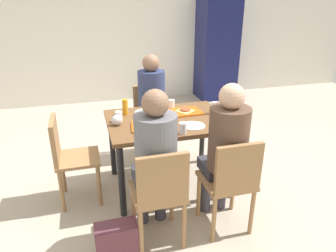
{
  "coord_description": "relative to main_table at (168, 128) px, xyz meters",
  "views": [
    {
      "loc": [
        -0.76,
        -2.7,
        1.84
      ],
      "look_at": [
        0.0,
        0.0,
        0.68
      ],
      "focal_mm": 32.71,
      "sensor_mm": 36.0,
      "label": 1
    }
  ],
  "objects": [
    {
      "name": "plastic_cup_b",
      "position": [
        0.03,
        -0.37,
        0.15
      ],
      "size": [
        0.07,
        0.07,
        0.1
      ],
      "primitive_type": "cylinder",
      "color": "white",
      "rests_on": "main_table"
    },
    {
      "name": "paper_plate_center",
      "position": [
        -0.18,
        0.24,
        0.1
      ],
      "size": [
        0.22,
        0.22,
        0.01
      ],
      "primitive_type": "cylinder",
      "color": "white",
      "rests_on": "main_table"
    },
    {
      "name": "handbag",
      "position": [
        -0.65,
        -0.84,
        -0.52
      ],
      "size": [
        0.32,
        0.16,
        0.28
      ],
      "primitive_type": "cube",
      "rotation": [
        0.0,
        0.0,
        0.01
      ],
      "color": "#592D38",
      "rests_on": "ground_plane"
    },
    {
      "name": "paper_plate_near_edge",
      "position": [
        0.18,
        -0.24,
        0.1
      ],
      "size": [
        0.22,
        0.22,
        0.01
      ],
      "primitive_type": "cylinder",
      "color": "white",
      "rests_on": "main_table"
    },
    {
      "name": "person_far_side",
      "position": [
        -0.0,
        0.68,
        0.09
      ],
      "size": [
        0.32,
        0.42,
        1.27
      ],
      "color": "#383842",
      "rests_on": "ground_plane"
    },
    {
      "name": "pizza_slice_b",
      "position": [
        0.23,
        0.15,
        0.12
      ],
      "size": [
        0.19,
        0.2,
        0.02
      ],
      "color": "#DBAD60",
      "rests_on": "tray_red_far"
    },
    {
      "name": "plastic_cup_c",
      "position": [
        -0.47,
        0.07,
        0.15
      ],
      "size": [
        0.07,
        0.07,
        0.1
      ],
      "primitive_type": "cylinder",
      "color": "white",
      "rests_on": "main_table"
    },
    {
      "name": "foil_bundle",
      "position": [
        -0.5,
        -0.02,
        0.15
      ],
      "size": [
        0.1,
        0.1,
        0.1
      ],
      "primitive_type": "sphere",
      "color": "silver",
      "rests_on": "main_table"
    },
    {
      "name": "pizza_slice_a",
      "position": [
        -0.18,
        -0.17,
        0.12
      ],
      "size": [
        0.26,
        0.21,
        0.02
      ],
      "color": "tan",
      "rests_on": "tray_red_near"
    },
    {
      "name": "drink_fridge",
      "position": [
        1.78,
        2.85,
        0.29
      ],
      "size": [
        0.7,
        0.6,
        1.9
      ],
      "primitive_type": "cube",
      "color": "#14194C",
      "rests_on": "ground_plane"
    },
    {
      "name": "person_in_brown_jacket",
      "position": [
        0.3,
        -0.68,
        0.09
      ],
      "size": [
        0.32,
        0.42,
        1.27
      ],
      "color": "#383842",
      "rests_on": "ground_plane"
    },
    {
      "name": "chair_far_side",
      "position": [
        0.0,
        0.82,
        -0.15
      ],
      "size": [
        0.4,
        0.4,
        0.86
      ],
      "color": "#9E7247",
      "rests_on": "ground_plane"
    },
    {
      "name": "plastic_cup_a",
      "position": [
        -0.03,
        0.37,
        0.15
      ],
      "size": [
        0.07,
        0.07,
        0.1
      ],
      "primitive_type": "cylinder",
      "color": "white",
      "rests_on": "main_table"
    },
    {
      "name": "plastic_cup_d",
      "position": [
        0.12,
        0.28,
        0.15
      ],
      "size": [
        0.07,
        0.07,
        0.1
      ],
      "primitive_type": "cylinder",
      "color": "white",
      "rests_on": "main_table"
    },
    {
      "name": "back_wall",
      "position": [
        0.0,
        3.2,
        0.74
      ],
      "size": [
        10.0,
        0.1,
        2.8
      ],
      "primitive_type": "cube",
      "color": "silver",
      "rests_on": "ground_plane"
    },
    {
      "name": "ground_plane",
      "position": [
        0.0,
        0.0,
        -0.67
      ],
      "size": [
        10.0,
        10.0,
        0.02
      ],
      "primitive_type": "cube",
      "color": "#B7A893"
    },
    {
      "name": "chair_left_end",
      "position": [
        -0.97,
        0.0,
        -0.15
      ],
      "size": [
        0.4,
        0.4,
        0.86
      ],
      "color": "#9E7247",
      "rests_on": "ground_plane"
    },
    {
      "name": "condiment_bottle",
      "position": [
        -0.38,
        0.24,
        0.18
      ],
      "size": [
        0.06,
        0.06,
        0.16
      ],
      "primitive_type": "cylinder",
      "color": "orange",
      "rests_on": "main_table"
    },
    {
      "name": "chair_near_left",
      "position": [
        -0.3,
        -0.82,
        -0.15
      ],
      "size": [
        0.4,
        0.4,
        0.86
      ],
      "color": "#9E7247",
      "rests_on": "ground_plane"
    },
    {
      "name": "person_in_red",
      "position": [
        -0.3,
        -0.68,
        0.09
      ],
      "size": [
        0.32,
        0.42,
        1.27
      ],
      "color": "#383842",
      "rests_on": "ground_plane"
    },
    {
      "name": "soda_can",
      "position": [
        0.5,
        0.02,
        0.16
      ],
      "size": [
        0.07,
        0.07,
        0.12
      ],
      "primitive_type": "cylinder",
      "color": "#B7BCC6",
      "rests_on": "main_table"
    },
    {
      "name": "tray_red_near",
      "position": [
        -0.21,
        -0.15,
        0.1
      ],
      "size": [
        0.39,
        0.31,
        0.02
      ],
      "primitive_type": "cube",
      "rotation": [
        0.0,
        0.0,
        -0.14
      ],
      "color": "#D85914",
      "rests_on": "main_table"
    },
    {
      "name": "chair_near_right",
      "position": [
        0.3,
        -0.82,
        -0.15
      ],
      "size": [
        0.4,
        0.4,
        0.86
      ],
      "color": "#9E7247",
      "rests_on": "ground_plane"
    },
    {
      "name": "main_table",
      "position": [
        0.0,
        0.0,
        0.0
      ],
      "size": [
        1.18,
        0.88,
        0.76
      ],
      "color": "brown",
      "rests_on": "ground_plane"
    },
    {
      "name": "tray_red_far",
      "position": [
        0.21,
        0.13,
        0.1
      ],
      "size": [
        0.37,
        0.27,
        0.02
      ],
      "primitive_type": "cube",
      "rotation": [
        0.0,
        0.0,
        0.02
      ],
      "color": "#D85914",
      "rests_on": "main_table"
    }
  ]
}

